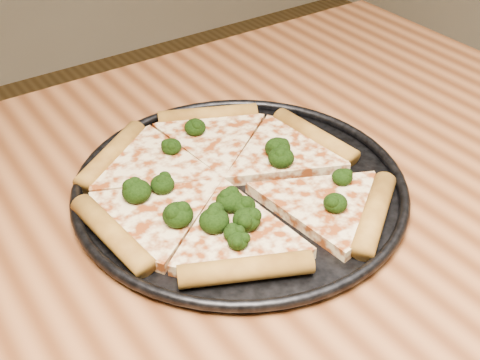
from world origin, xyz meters
TOP-DOWN VIEW (x-y plane):
  - dining_table at (0.00, 0.00)m, footprint 1.20×0.90m
  - pizza_pan at (0.08, 0.10)m, footprint 0.37×0.37m
  - pizza at (0.07, 0.10)m, footprint 0.31×0.35m
  - broccoli_florets at (0.06, 0.08)m, footprint 0.22×0.23m

SIDE VIEW (x-z plane):
  - dining_table at x=0.00m, z-range 0.28..1.03m
  - pizza_pan at x=0.08m, z-range 0.75..0.77m
  - pizza at x=0.07m, z-range 0.75..0.78m
  - broccoli_florets at x=0.06m, z-range 0.77..0.79m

